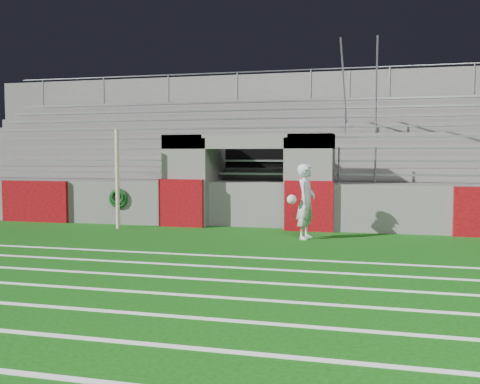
# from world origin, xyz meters

# --- Properties ---
(ground) EXTENTS (90.00, 90.00, 0.00)m
(ground) POSITION_xyz_m (0.00, 0.00, 0.00)
(ground) COLOR #0D440B
(ground) RESTS_ON ground
(field_post) EXTENTS (0.11, 0.11, 2.75)m
(field_post) POSITION_xyz_m (-3.40, 2.25, 1.37)
(field_post) COLOR beige
(field_post) RESTS_ON ground
(field_markings) EXTENTS (28.00, 8.09, 0.01)m
(field_markings) POSITION_xyz_m (0.00, -5.00, 0.01)
(field_markings) COLOR white
(field_markings) RESTS_ON ground
(stadium_structure) EXTENTS (26.00, 8.48, 5.42)m
(stadium_structure) POSITION_xyz_m (0.00, 7.97, 1.49)
(stadium_structure) COLOR #595755
(stadium_structure) RESTS_ON ground
(goalkeeper_with_ball) EXTENTS (0.70, 0.73, 1.82)m
(goalkeeper_with_ball) POSITION_xyz_m (1.88, 1.65, 0.91)
(goalkeeper_with_ball) COLOR silver
(goalkeeper_with_ball) RESTS_ON ground
(hose_coil) EXTENTS (0.59, 0.15, 0.59)m
(hose_coil) POSITION_xyz_m (-3.73, 2.94, 0.78)
(hose_coil) COLOR #0C3C11
(hose_coil) RESTS_ON ground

